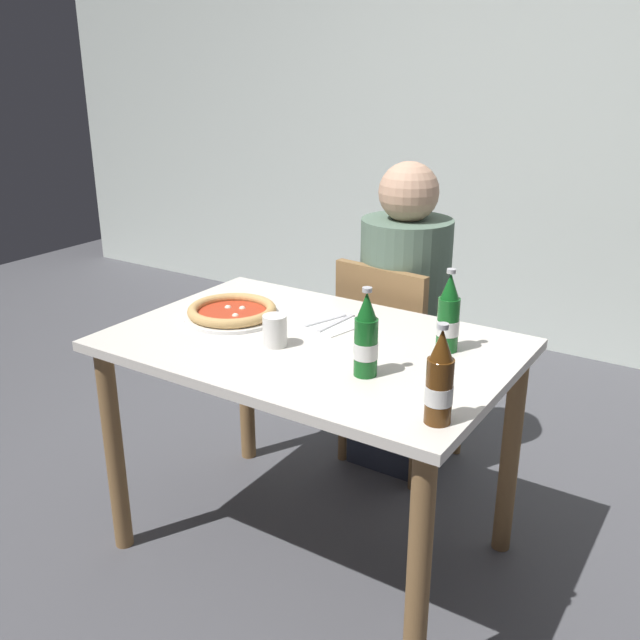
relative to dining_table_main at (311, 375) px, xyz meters
name	(u,v)px	position (x,y,z in m)	size (l,w,h in m)	color
ground_plane	(312,545)	(0.00, 0.00, -0.64)	(8.00, 8.00, 0.00)	#4C4C51
back_wall_tiled	(544,109)	(0.00, 2.20, 0.66)	(7.00, 0.10, 2.60)	silver
dining_table_main	(311,375)	(0.00, 0.00, 0.00)	(1.20, 0.80, 0.75)	silver
chair_behind_table	(394,354)	(-0.02, 0.61, -0.15)	(0.44, 0.44, 0.85)	olive
diner_seated	(403,326)	(-0.01, 0.66, -0.05)	(0.34, 0.34, 1.21)	#2D3342
pizza_margherita_near	(232,312)	(-0.33, 0.02, 0.14)	(0.32, 0.32, 0.04)	white
beer_bottle_left	(448,317)	(0.37, 0.15, 0.22)	(0.07, 0.07, 0.25)	#14591E
beer_bottle_center	(440,382)	(0.53, -0.27, 0.22)	(0.07, 0.07, 0.25)	#512D0F
beer_bottle_right	(366,339)	(0.26, -0.13, 0.22)	(0.07, 0.07, 0.25)	#14591E
napkin_with_cutlery	(331,323)	(-0.03, 0.15, 0.12)	(0.22, 0.22, 0.01)	white
paper_cup	(275,331)	(-0.07, -0.09, 0.16)	(0.07, 0.07, 0.10)	white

